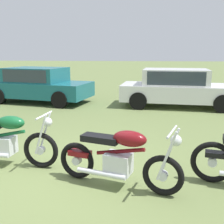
{
  "coord_description": "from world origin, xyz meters",
  "views": [
    {
      "loc": [
        1.34,
        -4.28,
        2.06
      ],
      "look_at": [
        0.62,
        2.27,
        0.61
      ],
      "focal_mm": 43.89,
      "sensor_mm": 36.0,
      "label": 1
    }
  ],
  "objects_px": {
    "motorcycle_maroon": "(119,158)",
    "car_teal": "(38,83)",
    "motorcycle_green": "(4,140)",
    "car_white": "(177,86)"
  },
  "relations": [
    {
      "from": "motorcycle_maroon",
      "to": "car_teal",
      "type": "height_order",
      "value": "car_teal"
    },
    {
      "from": "motorcycle_green",
      "to": "car_white",
      "type": "distance_m",
      "value": 7.14
    },
    {
      "from": "motorcycle_maroon",
      "to": "car_white",
      "type": "distance_m",
      "value": 6.84
    },
    {
      "from": "car_white",
      "to": "motorcycle_maroon",
      "type": "bearing_deg",
      "value": -98.97
    },
    {
      "from": "motorcycle_green",
      "to": "car_teal",
      "type": "distance_m",
      "value": 6.62
    },
    {
      "from": "motorcycle_green",
      "to": "car_teal",
      "type": "height_order",
      "value": "car_teal"
    },
    {
      "from": "motorcycle_green",
      "to": "car_white",
      "type": "height_order",
      "value": "car_white"
    },
    {
      "from": "car_teal",
      "to": "car_white",
      "type": "xyz_separation_m",
      "value": [
        5.6,
        -0.36,
        0.0
      ]
    },
    {
      "from": "motorcycle_green",
      "to": "motorcycle_maroon",
      "type": "relative_size",
      "value": 1.08
    },
    {
      "from": "car_white",
      "to": "car_teal",
      "type": "bearing_deg",
      "value": -178.61
    }
  ]
}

